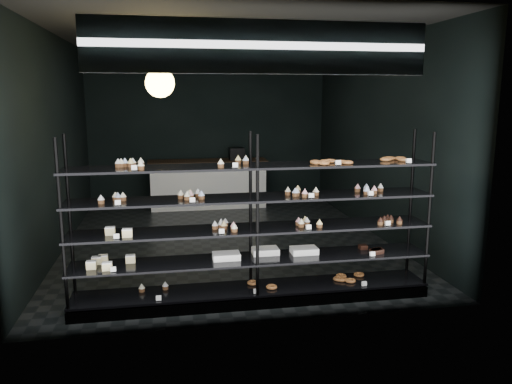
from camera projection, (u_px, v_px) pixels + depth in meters
room at (225, 141)px, 7.73m from camera, size 5.01×6.01×3.20m
display_shelf at (252, 248)px, 5.55m from camera, size 4.00×0.50×1.91m
signage at (261, 47)px, 4.69m from camera, size 3.30×0.05×0.50m
pendant_lamp at (160, 83)px, 6.15m from camera, size 0.36×0.36×0.91m
service_counter at (209, 183)px, 10.35m from camera, size 2.43×0.65×1.23m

